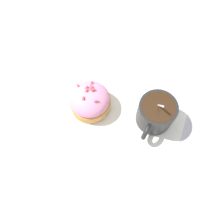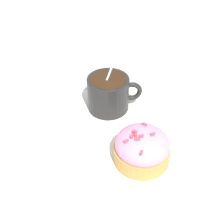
# 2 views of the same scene
# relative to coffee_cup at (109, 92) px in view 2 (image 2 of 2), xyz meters

# --- Properties ---
(ground_plane) EXTENTS (3.00, 3.00, 0.00)m
(ground_plane) POSITION_rel_coffee_cup_xyz_m (-0.07, -0.01, -0.04)
(ground_plane) COLOR #B2B2B7
(paper_napkin) EXTENTS (0.28, 0.28, 0.00)m
(paper_napkin) POSITION_rel_coffee_cup_xyz_m (-0.07, -0.01, -0.04)
(paper_napkin) COLOR white
(paper_napkin) RESTS_ON ground_plane
(coffee_cup) EXTENTS (0.08, 0.10, 0.09)m
(coffee_cup) POSITION_rel_coffee_cup_xyz_m (0.00, 0.00, 0.00)
(coffee_cup) COLOR black
(coffee_cup) RESTS_ON paper_napkin
(frosted_pastry) EXTENTS (0.09, 0.09, 0.06)m
(frosted_pastry) POSITION_rel_coffee_cup_xyz_m (-0.14, -0.02, -0.01)
(frosted_pastry) COLOR #D19347
(frosted_pastry) RESTS_ON paper_napkin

